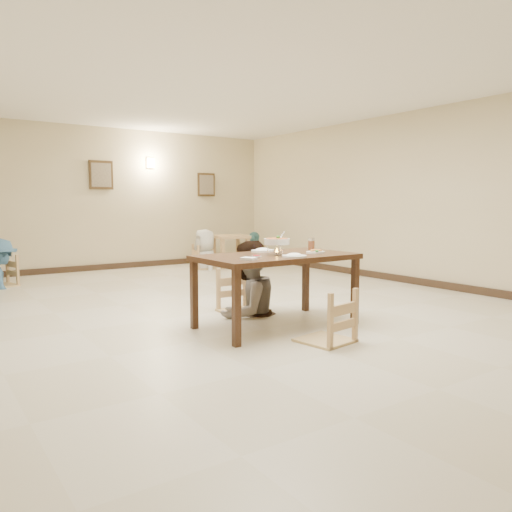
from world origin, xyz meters
TOP-DOWN VIEW (x-y plane):
  - floor at (0.00, 0.00)m, footprint 10.00×10.00m
  - ceiling at (0.00, 0.00)m, footprint 10.00×10.00m
  - wall_back at (0.00, 5.00)m, footprint 10.00×0.00m
  - wall_right at (4.00, 0.00)m, footprint 0.00×10.00m
  - baseboard_back at (0.00, 4.97)m, footprint 8.00×0.06m
  - baseboard_right at (3.97, 0.00)m, footprint 0.06×10.00m
  - picture_b at (0.10, 4.96)m, footprint 0.50×0.04m
  - picture_c at (2.60, 4.96)m, footprint 0.45×0.04m
  - wall_sconce at (1.20, 4.96)m, footprint 0.16×0.05m
  - main_table at (0.17, -1.06)m, footprint 1.78×1.01m
  - chair_far at (0.23, -0.21)m, footprint 0.49×0.49m
  - chair_near at (0.19, -1.86)m, footprint 0.49×0.49m
  - main_diner at (0.27, -0.33)m, footprint 1.07×0.93m
  - curry_warmer at (0.14, -1.11)m, footprint 0.32×0.29m
  - rice_plate_far at (0.23, -0.71)m, footprint 0.30×0.30m
  - rice_plate_near at (0.16, -1.39)m, footprint 0.27×0.27m
  - fried_plate at (0.64, -1.19)m, footprint 0.24×0.24m
  - chili_dish at (-0.18, -1.17)m, footprint 0.11×0.11m
  - napkin_cutlery at (-0.39, -1.34)m, footprint 0.18×0.24m
  - drink_glass at (0.80, -0.93)m, footprint 0.08×0.08m
  - bg_table_right at (2.58, 3.85)m, footprint 0.83×0.83m
  - bg_chair_rl at (1.97, 3.91)m, footprint 0.46×0.46m
  - bg_chair_rr at (3.19, 3.81)m, footprint 0.41×0.41m
  - bg_diner_c at (1.97, 3.91)m, footprint 0.65×0.90m
  - bg_diner_d at (3.19, 3.81)m, footprint 0.47×0.93m

SIDE VIEW (x-z plane):
  - floor at x=0.00m, z-range 0.00..0.00m
  - baseboard_back at x=0.00m, z-range 0.00..0.12m
  - baseboard_right at x=3.97m, z-range 0.00..0.12m
  - bg_chair_rr at x=3.19m, z-range 0.00..0.87m
  - bg_chair_rl at x=1.97m, z-range 0.00..0.99m
  - chair_near at x=0.19m, z-range 0.00..1.04m
  - chair_far at x=0.23m, z-range 0.00..1.05m
  - bg_table_right at x=2.58m, z-range 0.22..0.92m
  - main_table at x=0.17m, z-range 0.33..1.16m
  - bg_diner_d at x=3.19m, z-range 0.00..1.53m
  - chili_dish at x=-0.18m, z-range 0.83..0.85m
  - napkin_cutlery at x=-0.39m, z-range 0.83..0.86m
  - rice_plate_near at x=0.16m, z-range 0.81..0.87m
  - rice_plate_far at x=0.23m, z-range 0.81..0.88m
  - fried_plate at x=0.64m, z-range 0.82..0.87m
  - bg_diner_c at x=1.97m, z-range 0.00..1.71m
  - drink_glass at x=0.80m, z-range 0.82..0.98m
  - main_diner at x=0.27m, z-range 0.00..1.87m
  - curry_warmer at x=0.14m, z-range 0.85..1.11m
  - wall_back at x=0.00m, z-range -3.50..6.50m
  - wall_right at x=4.00m, z-range -3.50..6.50m
  - picture_c at x=2.60m, z-range 1.57..2.12m
  - picture_b at x=0.10m, z-range 1.70..2.30m
  - wall_sconce at x=1.20m, z-range 2.19..2.41m
  - ceiling at x=0.00m, z-range 3.00..3.00m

